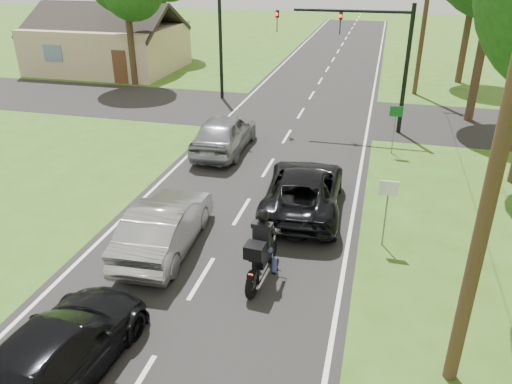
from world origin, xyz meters
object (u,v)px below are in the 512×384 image
silver_suv (224,133)px  sign_white (388,198)px  motorcycle_rider (262,254)px  sign_green (396,118)px  dark_car_behind (57,352)px  dark_suv (304,189)px  utility_pole_near (501,147)px  silver_sedan (165,225)px  traffic_signal (368,45)px  utility_pole_far (426,8)px

silver_suv → sign_white: bearing=136.6°
motorcycle_rider → sign_green: 11.16m
motorcycle_rider → dark_car_behind: bearing=-121.3°
sign_white → sign_green: (0.20, 8.00, 0.00)m
dark_suv → utility_pole_near: size_ratio=0.54×
utility_pole_near → sign_white: bearing=106.8°
motorcycle_rider → dark_suv: (0.41, 4.34, -0.06)m
dark_car_behind → silver_suv: bearing=-83.6°
sign_white → motorcycle_rider: bearing=-139.9°
motorcycle_rider → silver_sedan: 3.23m
silver_suv → sign_green: (7.21, 1.58, 0.74)m
sign_green → sign_white: bearing=-91.4°
dark_car_behind → utility_pole_near: utility_pole_near is taller
traffic_signal → utility_pole_near: (2.86, -16.00, 0.95)m
motorcycle_rider → dark_suv: bearing=89.0°
traffic_signal → silver_suv: bearing=-140.9°
motorcycle_rider → dark_car_behind: size_ratio=0.50×
dark_suv → utility_pole_near: utility_pole_near is taller
traffic_signal → utility_pole_far: bearing=70.3°
dark_car_behind → utility_pole_near: (7.78, 2.06, 4.37)m
traffic_signal → motorcycle_rider: bearing=-97.3°
dark_suv → silver_suv: bearing=-51.2°
motorcycle_rider → sign_white: sign_white is taller
silver_suv → utility_pole_near: size_ratio=0.50×
silver_suv → dark_car_behind: size_ratio=1.02×
utility_pole_near → utility_pole_far: 24.00m
dark_car_behind → motorcycle_rider: bearing=-122.4°
utility_pole_far → sign_white: (-1.50, -19.02, -3.49)m
silver_sedan → silver_suv: (-0.78, 8.20, 0.07)m
dark_car_behind → traffic_signal: (4.92, 18.06, 3.42)m
utility_pole_far → motorcycle_rider: bearing=-102.0°
dark_car_behind → sign_green: size_ratio=2.29×
dark_suv → silver_sedan: silver_sedan is taller
dark_suv → traffic_signal: 9.98m
sign_green → dark_suv: bearing=-114.8°
motorcycle_rider → sign_white: size_ratio=1.15×
dark_car_behind → traffic_signal: bearing=-102.0°
dark_suv → traffic_signal: (1.34, 9.30, 3.37)m
dark_suv → silver_sedan: (-3.53, -3.50, 0.02)m
dark_car_behind → sign_green: 16.40m
dark_suv → dark_car_behind: (-3.58, -8.76, -0.05)m
silver_suv → dark_car_behind: silver_suv is taller
silver_suv → utility_pole_near: 14.84m
dark_car_behind → utility_pole_far: (7.78, 26.06, 4.37)m
dark_car_behind → utility_pole_far: bearing=-103.3°
traffic_signal → utility_pole_near: size_ratio=0.64×
silver_suv → dark_car_behind: bearing=92.2°
motorcycle_rider → utility_pole_far: utility_pole_far is taller
motorcycle_rider → dark_car_behind: 5.44m
dark_suv → utility_pole_far: bearing=-107.4°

